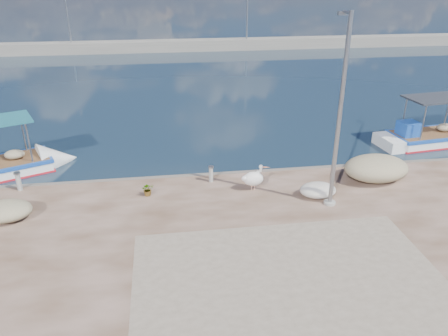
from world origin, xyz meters
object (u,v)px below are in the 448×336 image
pelican (254,178)px  bollard_near (211,173)px  lamp_post (339,121)px  boat_right (430,139)px

pelican → bollard_near: 1.90m
pelican → bollard_near: pelican is taller
lamp_post → bollard_near: lamp_post is taller
boat_right → bollard_near: bearing=-169.0°
boat_right → bollard_near: 13.14m
bollard_near → pelican: bearing=-31.3°
pelican → lamp_post: (2.64, -1.55, 2.79)m
boat_right → bollard_near: size_ratio=9.12×
boat_right → lamp_post: (-8.24, -6.53, 3.56)m
boat_right → lamp_post: bearing=-148.3°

